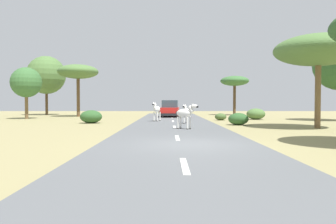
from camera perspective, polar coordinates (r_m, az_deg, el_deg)
name	(u,v)px	position (r m, az deg, el deg)	size (l,w,h in m)	color
ground_plane	(190,145)	(11.77, 3.97, -5.96)	(90.00, 90.00, 0.00)	#8E8456
road	(178,145)	(11.74, 1.77, -5.85)	(6.00, 64.00, 0.05)	#56595B
lane_markings	(179,148)	(10.74, 1.95, -6.41)	(0.16, 56.00, 0.01)	silver
zebra_0	(186,112)	(23.02, 3.15, 0.04)	(0.74, 1.43, 1.41)	silver
zebra_1	(184,114)	(18.20, 2.89, -0.29)	(1.34, 1.14, 1.48)	silver
zebra_2	(155,110)	(25.82, -2.26, 0.44)	(0.74, 1.62, 1.57)	silver
car_0	(169,109)	(33.63, 0.17, 0.51)	(2.23, 4.44, 1.74)	red
tree_0	(77,72)	(36.54, -16.01, 6.89)	(4.41, 4.41, 5.71)	brown
tree_1	(45,75)	(42.31, -21.15, 6.18)	(4.67, 4.67, 7.27)	#4C3823
tree_2	(25,83)	(33.13, -24.25, 4.83)	(2.86, 2.86, 4.89)	brown
tree_4	(317,51)	(21.42, 25.13, 9.90)	(5.24, 5.24, 5.62)	brown
tree_7	(233,81)	(39.77, 11.63, 5.38)	(3.45, 3.45, 4.78)	#4C3823
bush_0	(255,114)	(30.23, 15.25, -0.34)	(1.69, 1.52, 1.01)	#4C7038
bush_1	(90,117)	(24.68, -13.81, -0.82)	(1.64, 1.47, 0.98)	#2D5628
bush_2	(219,117)	(28.38, 9.19, -0.84)	(1.01, 0.91, 0.61)	#425B2D
bush_3	(237,119)	(22.58, 12.29, -1.23)	(1.40, 1.26, 0.84)	#2D5628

